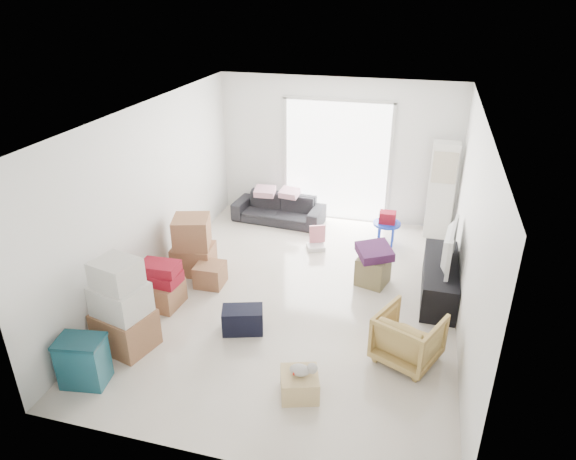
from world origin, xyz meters
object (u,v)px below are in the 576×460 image
(kids_table, at_px, (387,221))
(storage_bins, at_px, (83,361))
(wood_crate, at_px, (300,384))
(ottoman, at_px, (373,271))
(ac_tower, at_px, (441,191))
(tv_console, at_px, (439,279))
(television, at_px, (442,259))
(sofa, at_px, (279,205))
(armchair, at_px, (409,335))

(kids_table, bearing_deg, storage_bins, -123.83)
(kids_table, height_order, wood_crate, kids_table)
(storage_bins, xyz_separation_m, ottoman, (2.92, 3.06, -0.08))
(ac_tower, distance_m, storage_bins, 6.38)
(tv_console, xyz_separation_m, television, (0.00, 0.00, 0.33))
(kids_table, bearing_deg, ottoman, -92.79)
(ac_tower, relative_size, tv_console, 1.10)
(sofa, bearing_deg, armchair, -48.62)
(sofa, bearing_deg, wood_crate, -66.56)
(television, bearing_deg, storage_bins, 133.65)
(sofa, distance_m, wood_crate, 4.70)
(armchair, xyz_separation_m, storage_bins, (-3.54, -1.38, -0.06))
(sofa, bearing_deg, tv_console, -28.08)
(television, distance_m, armchair, 1.66)
(storage_bins, distance_m, wood_crate, 2.47)
(tv_console, bearing_deg, wood_crate, -120.42)
(television, distance_m, ottoman, 1.05)
(ac_tower, xyz_separation_m, armchair, (-0.31, -3.67, -0.52))
(kids_table, xyz_separation_m, wood_crate, (-0.57, -4.01, -0.30))
(kids_table, relative_size, wood_crate, 1.48)
(armchair, bearing_deg, ac_tower, -70.26)
(armchair, distance_m, wood_crate, 1.47)
(ac_tower, xyz_separation_m, wood_crate, (-1.43, -4.60, -0.74))
(television, xyz_separation_m, ottoman, (-0.98, 0.08, -0.38))
(tv_console, bearing_deg, television, 0.00)
(tv_console, height_order, ottoman, tv_console)
(ottoman, bearing_deg, ac_tower, 65.02)
(kids_table, bearing_deg, tv_console, -58.55)
(armchair, xyz_separation_m, kids_table, (-0.54, 3.09, 0.08))
(tv_console, height_order, armchair, armchair)
(television, height_order, sofa, sofa)
(television, xyz_separation_m, sofa, (-3.00, 1.92, -0.26))
(wood_crate, bearing_deg, tv_console, 59.58)
(tv_console, height_order, wood_crate, tv_console)
(television, bearing_deg, kids_table, 37.72)
(storage_bins, distance_m, ottoman, 4.23)
(ac_tower, bearing_deg, tv_console, -88.62)
(television, relative_size, sofa, 0.58)
(ac_tower, distance_m, kids_table, 1.13)
(ac_tower, distance_m, sofa, 3.01)
(tv_console, xyz_separation_m, sofa, (-3.00, 1.92, 0.08))
(ac_tower, height_order, armchair, ac_tower)
(wood_crate, bearing_deg, ottoman, 79.03)
(armchair, relative_size, ottoman, 1.64)
(tv_console, distance_m, kids_table, 1.75)
(television, height_order, storage_bins, television)
(ac_tower, height_order, storage_bins, ac_tower)
(television, distance_m, wood_crate, 2.96)
(storage_bins, bearing_deg, kids_table, 56.17)
(wood_crate, bearing_deg, ac_tower, 72.70)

